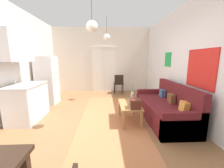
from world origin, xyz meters
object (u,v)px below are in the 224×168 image
couch (166,108)px  coffee_table (130,106)px  pendant_lamp_near (92,26)px  bamboo_vase (132,96)px  pendant_lamp_far (107,37)px  handbag (135,103)px  accent_chair (119,83)px  refrigerator (47,81)px

couch → coffee_table: size_ratio=2.30×
coffee_table → pendant_lamp_near: 1.97m
bamboo_vase → pendant_lamp_far: size_ratio=0.60×
handbag → accent_chair: 3.01m
accent_chair → pendant_lamp_far: pendant_lamp_far is taller
bamboo_vase → handbag: bearing=-93.6°
coffee_table → pendant_lamp_far: bearing=106.4°
handbag → refrigerator: 3.15m
couch → coffee_table: (-0.94, -0.07, 0.09)m
refrigerator → pendant_lamp_far: size_ratio=2.09×
handbag → pendant_lamp_near: 1.83m
handbag → pendant_lamp_near: pendant_lamp_near is taller
accent_chair → coffee_table: bearing=89.6°
couch → pendant_lamp_far: pendant_lamp_far is taller
coffee_table → bamboo_vase: bearing=63.7°
bamboo_vase → pendant_lamp_far: pendant_lamp_far is taller
couch → pendant_lamp_near: size_ratio=2.31×
bamboo_vase → refrigerator: (-2.63, 1.27, 0.23)m
coffee_table → handbag: bearing=-74.1°
accent_chair → pendant_lamp_near: (-0.82, -3.03, 1.66)m
couch → pendant_lamp_near: 2.59m
refrigerator → pendant_lamp_far: pendant_lamp_far is taller
bamboo_vase → handbag: 0.49m
refrigerator → pendant_lamp_far: (2.00, 0.30, 1.45)m
couch → bamboo_vase: size_ratio=4.34×
coffee_table → pendant_lamp_near: size_ratio=1.01×
handbag → bamboo_vase: bearing=86.4°
couch → handbag: size_ratio=6.44×
refrigerator → accent_chair: size_ratio=1.90×
coffee_table → pendant_lamp_far: pendant_lamp_far is taller
coffee_table → pendant_lamp_far: size_ratio=1.14×
bamboo_vase → accent_chair: bearing=92.7°
couch → coffee_table: 0.95m
bamboo_vase → refrigerator: 2.93m
couch → pendant_lamp_far: size_ratio=2.62×
accent_chair → pendant_lamp_far: (-0.52, -0.95, 1.77)m
bamboo_vase → pendant_lamp_near: bearing=-151.2°
handbag → pendant_lamp_far: size_ratio=0.41×
handbag → pendant_lamp_far: (-0.60, 2.06, 1.69)m
coffee_table → handbag: size_ratio=2.81×
bamboo_vase → handbag: size_ratio=1.48×
couch → pendant_lamp_near: (-1.77, -0.37, 1.86)m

